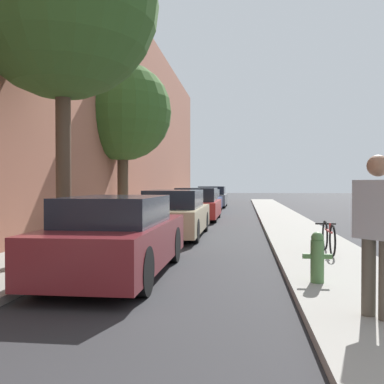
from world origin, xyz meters
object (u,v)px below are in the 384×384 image
Objects in this scene: parked_car_maroon at (118,237)px; bicycle at (329,237)px; parked_car_red at (197,205)px; parked_car_champagne at (175,214)px; fire_hydrant at (317,256)px; street_tree_far at (123,112)px; street_tree_near at (62,3)px; parked_car_navy at (204,201)px; parked_car_grey at (212,197)px; pedestrian at (378,226)px.

bicycle is at bearing 29.21° from parked_car_maroon.
parked_car_champagne is at bearing -90.23° from parked_car_red.
parked_car_maroon is 5.83× the size of fire_hydrant.
street_tree_far reaches higher than parked_car_maroon.
bicycle is (5.41, 1.00, -4.77)m from street_tree_near.
parked_car_red is at bearing 89.77° from parked_car_champagne.
parked_car_red is 12.90m from fire_hydrant.
parked_car_maroon is at bearing -89.78° from parked_car_navy.
bicycle is at bearing -47.82° from street_tree_far.
parked_car_red reaches higher than parked_car_navy.
street_tree_far is at bearing 126.28° from parked_car_champagne.
street_tree_far is at bearing -100.91° from parked_car_grey.
parked_car_champagne is 0.77× the size of street_tree_far.
parked_car_champagne is 6.63m from street_tree_near.
street_tree_near is 7.44m from pedestrian.
bicycle is (3.80, -9.64, -0.21)m from parked_car_red.
fire_hydrant is at bearing -82.13° from parked_car_grey.
pedestrian is (5.08, -3.57, -4.10)m from street_tree_near.
street_tree_near is at bearing -95.04° from parked_car_navy.
street_tree_far is at bearing 97.23° from street_tree_near.
parked_car_champagne is 6.22× the size of fire_hydrant.
fire_hydrant is at bearing -79.54° from parked_car_navy.
parked_car_grey is 20.67m from bicycle.
parked_car_maroon is 3.31m from fire_hydrant.
street_tree_near reaches higher than street_tree_far.
pedestrian reaches higher than parked_car_red.
parked_car_maroon is 5.74m from parked_car_champagne.
parked_car_champagne reaches higher than parked_car_navy.
parked_car_champagne is 6.09m from parked_car_red.
parked_car_grey reaches higher than parked_car_champagne.
pedestrian is 1.12× the size of bicycle.
street_tree_far is at bearing 133.55° from bicycle.
parked_car_champagne is 16.75m from parked_car_grey.
parked_car_navy is 2.37× the size of pedestrian.
parked_car_maroon is 1.00× the size of parked_car_grey.
parked_car_red reaches higher than fire_hydrant.
pedestrian is at bearing -66.68° from parked_car_champagne.
parked_car_maroon is 10.32m from street_tree_far.
street_tree_near reaches higher than parked_car_red.
street_tree_far is 3.84× the size of bicycle.
pedestrian is (3.50, -8.11, 0.46)m from parked_car_champagne.
fire_hydrant is (3.30, -17.90, -0.11)m from parked_car_navy.
parked_car_red is at bearing -87.88° from parked_car_navy.
pedestrian reaches higher than parked_car_champagne.
street_tree_far is (-2.51, 9.31, 3.68)m from parked_car_maroon.
parked_car_grey is 2.75× the size of bicycle.
bicycle is at bearing 76.43° from fire_hydrant.
parked_car_red is 5.38m from parked_car_navy.
street_tree_far reaches higher than fire_hydrant.
parked_car_champagne is 7.15m from fire_hydrant.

